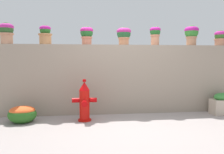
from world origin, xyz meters
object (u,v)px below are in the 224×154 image
object	(u,v)px
potted_plant_1	(45,34)
potted_plant_4	(155,33)
potted_plant_2	(87,34)
flower_bush_left	(22,113)
potted_plant_3	(124,34)
fire_hydrant	(84,102)
potted_plant_5	(191,33)
planter_box	(223,104)
potted_plant_6	(220,37)
potted_plant_0	(6,31)

from	to	relation	value
potted_plant_1	potted_plant_4	distance (m)	2.44
potted_plant_2	flower_bush_left	xyz separation A→B (m)	(-1.26, -0.63, -1.61)
potted_plant_3	fire_hydrant	bearing A→B (deg)	-143.39
potted_plant_5	planter_box	xyz separation A→B (m)	(0.55, -0.46, -1.60)
potted_plant_3	flower_bush_left	size ratio (longest dim) A/B	0.77
potted_plant_1	potted_plant_3	size ratio (longest dim) A/B	1.01
potted_plant_3	potted_plant_5	distance (m)	1.60
potted_plant_4	potted_plant_5	distance (m)	0.87
potted_plant_5	potted_plant_6	size ratio (longest dim) A/B	1.25
planter_box	potted_plant_6	bearing A→B (deg)	68.84
potted_plant_1	potted_plant_6	bearing A→B (deg)	0.97
potted_plant_0	potted_plant_3	xyz separation A→B (m)	(2.51, 0.06, -0.02)
fire_hydrant	potted_plant_6	bearing A→B (deg)	11.90
potted_plant_5	fire_hydrant	distance (m)	2.96
potted_plant_0	planter_box	world-z (taller)	potted_plant_0
potted_plant_2	flower_bush_left	distance (m)	2.14
potted_plant_5	planter_box	bearing A→B (deg)	-39.47
potted_plant_4	flower_bush_left	bearing A→B (deg)	-167.52
fire_hydrant	planter_box	distance (m)	3.06
potted_plant_4	flower_bush_left	size ratio (longest dim) A/B	0.81
potted_plant_1	potted_plant_2	world-z (taller)	potted_plant_1
potted_plant_3	potted_plant_6	bearing A→B (deg)	0.40
planter_box	potted_plant_5	bearing A→B (deg)	140.53
potted_plant_3	potted_plant_5	xyz separation A→B (m)	(1.60, -0.02, 0.04)
potted_plant_6	flower_bush_left	world-z (taller)	potted_plant_6
potted_plant_0	potted_plant_6	distance (m)	4.85
potted_plant_4	potted_plant_5	size ratio (longest dim) A/B	0.93
potted_plant_0	flower_bush_left	bearing A→B (deg)	-54.15
flower_bush_left	fire_hydrant	bearing A→B (deg)	-1.31
potted_plant_2	potted_plant_0	bearing A→B (deg)	-178.50
potted_plant_4	potted_plant_2	bearing A→B (deg)	179.83
potted_plant_1	potted_plant_5	distance (m)	3.32
potted_plant_2	potted_plant_5	distance (m)	2.43
potted_plant_3	potted_plant_6	distance (m)	2.34
potted_plant_1	potted_plant_3	xyz separation A→B (m)	(1.72, 0.05, 0.02)
potted_plant_0	planter_box	bearing A→B (deg)	-5.13
potted_plant_4	planter_box	size ratio (longest dim) A/B	0.87
potted_plant_5	flower_bush_left	world-z (taller)	potted_plant_5
potted_plant_5	planter_box	distance (m)	1.75
potted_plant_4	planter_box	distance (m)	2.18
potted_plant_2	fire_hydrant	distance (m)	1.55
potted_plant_0	potted_plant_2	distance (m)	1.68
potted_plant_3	flower_bush_left	bearing A→B (deg)	-163.00
potted_plant_1	potted_plant_2	bearing A→B (deg)	2.65
potted_plant_1	potted_plant_4	bearing A→B (deg)	0.86
potted_plant_0	potted_plant_1	size ratio (longest dim) A/B	1.09
potted_plant_4	potted_plant_6	distance (m)	1.62
potted_plant_1	potted_plant_3	distance (m)	1.72
fire_hydrant	flower_bush_left	world-z (taller)	fire_hydrant
potted_plant_2	planter_box	size ratio (longest dim) A/B	0.82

